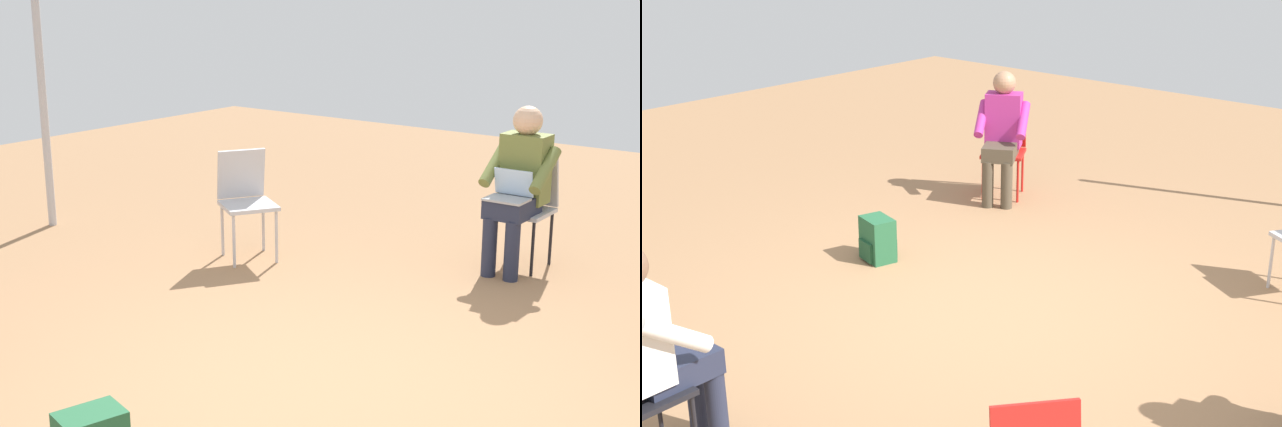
# 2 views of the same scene
# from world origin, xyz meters

# --- Properties ---
(ground_plane) EXTENTS (15.45, 15.45, 0.00)m
(ground_plane) POSITION_xyz_m (0.00, 0.00, 0.00)
(ground_plane) COLOR #99704C
(chair_northeast) EXTENTS (0.56, 0.58, 0.85)m
(chair_northeast) POSITION_xyz_m (1.53, 1.91, 0.50)
(chair_northeast) COLOR #B7B7BC
(chair_northeast) RESTS_ON ground
(chair_east) EXTENTS (0.44, 0.40, 0.85)m
(chair_east) POSITION_xyz_m (2.68, 0.08, 0.50)
(chair_east) COLOR #B7B7BC
(chair_east) RESTS_ON ground
(person_with_laptop) EXTENTS (0.52, 0.49, 1.24)m
(person_with_laptop) POSITION_xyz_m (2.51, 0.07, 0.69)
(person_with_laptop) COLOR #23283D
(person_with_laptop) RESTS_ON ground
(tent_pole_far) EXTENTS (0.07, 0.07, 2.63)m
(tent_pole_far) POSITION_xyz_m (1.16, 3.92, 1.32)
(tent_pole_far) COLOR #B2B2B7
(tent_pole_far) RESTS_ON ground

